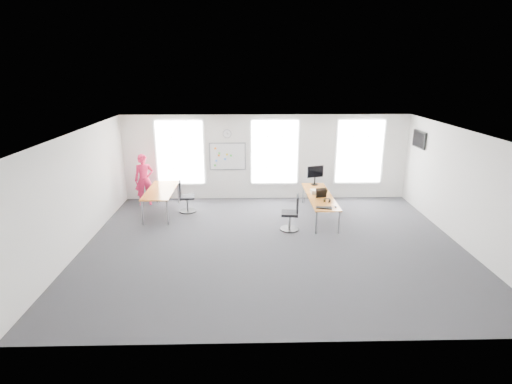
{
  "coord_description": "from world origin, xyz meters",
  "views": [
    {
      "loc": [
        -0.69,
        -9.77,
        4.52
      ],
      "look_at": [
        -0.42,
        1.2,
        1.1
      ],
      "focal_mm": 28.0,
      "sensor_mm": 36.0,
      "label": 1
    }
  ],
  "objects_px": {
    "desk_right": "(320,197)",
    "keyboard": "(324,208)",
    "headphones": "(327,200)",
    "monitor": "(315,174)",
    "person": "(144,180)",
    "chair_left": "(185,198)",
    "desk_left": "(161,192)",
    "chair_right": "(292,215)"
  },
  "relations": [
    {
      "from": "desk_right",
      "to": "chair_right",
      "type": "xyz_separation_m",
      "value": [
        -0.99,
        -1.06,
        -0.2
      ]
    },
    {
      "from": "desk_left",
      "to": "keyboard",
      "type": "distance_m",
      "value": 5.22
    },
    {
      "from": "desk_right",
      "to": "headphones",
      "type": "relative_size",
      "value": 14.72
    },
    {
      "from": "chair_right",
      "to": "keyboard",
      "type": "height_order",
      "value": "chair_right"
    },
    {
      "from": "desk_right",
      "to": "chair_left",
      "type": "distance_m",
      "value": 4.33
    },
    {
      "from": "keyboard",
      "to": "monitor",
      "type": "distance_m",
      "value": 2.41
    },
    {
      "from": "desk_right",
      "to": "monitor",
      "type": "distance_m",
      "value": 1.28
    },
    {
      "from": "person",
      "to": "keyboard",
      "type": "distance_m",
      "value": 6.22
    },
    {
      "from": "desk_right",
      "to": "chair_left",
      "type": "xyz_separation_m",
      "value": [
        -4.29,
        0.56,
        -0.2
      ]
    },
    {
      "from": "headphones",
      "to": "monitor",
      "type": "bearing_deg",
      "value": 89.04
    },
    {
      "from": "chair_left",
      "to": "desk_right",
      "type": "bearing_deg",
      "value": -103.97
    },
    {
      "from": "desk_left",
      "to": "chair_left",
      "type": "height_order",
      "value": "chair_left"
    },
    {
      "from": "desk_right",
      "to": "chair_right",
      "type": "height_order",
      "value": "chair_right"
    },
    {
      "from": "headphones",
      "to": "chair_right",
      "type": "bearing_deg",
      "value": -161.06
    },
    {
      "from": "headphones",
      "to": "monitor",
      "type": "xyz_separation_m",
      "value": [
        -0.06,
        1.82,
        0.35
      ]
    },
    {
      "from": "chair_left",
      "to": "headphones",
      "type": "xyz_separation_m",
      "value": [
        4.39,
        -1.18,
        0.3
      ]
    },
    {
      "from": "desk_right",
      "to": "keyboard",
      "type": "relative_size",
      "value": 6.29
    },
    {
      "from": "person",
      "to": "chair_left",
      "type": "bearing_deg",
      "value": -41.71
    },
    {
      "from": "keyboard",
      "to": "desk_right",
      "type": "bearing_deg",
      "value": 101.47
    },
    {
      "from": "chair_right",
      "to": "chair_left",
      "type": "distance_m",
      "value": 3.68
    },
    {
      "from": "chair_right",
      "to": "person",
      "type": "bearing_deg",
      "value": -110.37
    },
    {
      "from": "keyboard",
      "to": "person",
      "type": "bearing_deg",
      "value": 171.91
    },
    {
      "from": "desk_right",
      "to": "desk_left",
      "type": "relative_size",
      "value": 1.33
    },
    {
      "from": "person",
      "to": "monitor",
      "type": "distance_m",
      "value": 5.82
    },
    {
      "from": "desk_right",
      "to": "keyboard",
      "type": "height_order",
      "value": "keyboard"
    },
    {
      "from": "headphones",
      "to": "desk_right",
      "type": "bearing_deg",
      "value": 96.22
    },
    {
      "from": "desk_left",
      "to": "chair_right",
      "type": "relative_size",
      "value": 2.08
    },
    {
      "from": "desk_right",
      "to": "chair_left",
      "type": "relative_size",
      "value": 2.77
    },
    {
      "from": "chair_left",
      "to": "person",
      "type": "distance_m",
      "value": 1.72
    },
    {
      "from": "desk_left",
      "to": "headphones",
      "type": "height_order",
      "value": "headphones"
    },
    {
      "from": "chair_right",
      "to": "headphones",
      "type": "height_order",
      "value": "chair_right"
    },
    {
      "from": "desk_left",
      "to": "chair_left",
      "type": "bearing_deg",
      "value": 8.13
    },
    {
      "from": "person",
      "to": "monitor",
      "type": "xyz_separation_m",
      "value": [
        5.81,
        -0.13,
        0.22
      ]
    },
    {
      "from": "chair_right",
      "to": "headphones",
      "type": "relative_size",
      "value": 5.34
    },
    {
      "from": "chair_left",
      "to": "monitor",
      "type": "distance_m",
      "value": 4.42
    },
    {
      "from": "chair_right",
      "to": "monitor",
      "type": "relative_size",
      "value": 1.57
    },
    {
      "from": "person",
      "to": "headphones",
      "type": "xyz_separation_m",
      "value": [
        5.88,
        -1.95,
        -0.13
      ]
    },
    {
      "from": "monitor",
      "to": "chair_left",
      "type": "bearing_deg",
      "value": 170.84
    },
    {
      "from": "keyboard",
      "to": "headphones",
      "type": "xyz_separation_m",
      "value": [
        0.19,
        0.56,
        0.04
      ]
    },
    {
      "from": "desk_left",
      "to": "keyboard",
      "type": "relative_size",
      "value": 4.74
    },
    {
      "from": "chair_left",
      "to": "keyboard",
      "type": "height_order",
      "value": "chair_left"
    },
    {
      "from": "keyboard",
      "to": "chair_right",
      "type": "bearing_deg",
      "value": -171.97
    }
  ]
}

